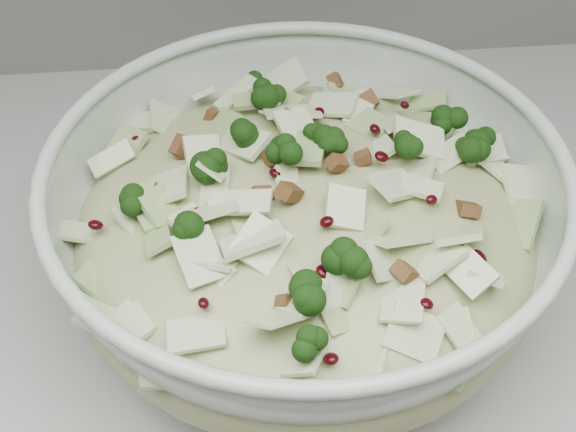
# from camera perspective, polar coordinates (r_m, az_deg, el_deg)

# --- Properties ---
(mixing_bowl) EXTENTS (0.47, 0.47, 0.16)m
(mixing_bowl) POSITION_cam_1_polar(r_m,az_deg,el_deg) (0.63, 1.16, -1.30)
(mixing_bowl) COLOR #B2C4B2
(mixing_bowl) RESTS_ON counter
(salad) EXTENTS (0.46, 0.46, 0.16)m
(salad) POSITION_cam_1_polar(r_m,az_deg,el_deg) (0.61, 1.19, 0.37)
(salad) COLOR tan
(salad) RESTS_ON mixing_bowl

